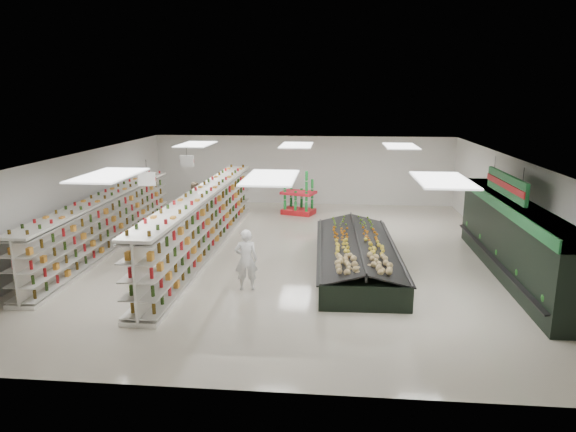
# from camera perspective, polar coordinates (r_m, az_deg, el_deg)

# --- Properties ---
(floor) EXTENTS (16.00, 16.00, 0.00)m
(floor) POSITION_cam_1_polar(r_m,az_deg,el_deg) (16.84, -0.14, -4.22)
(floor) COLOR beige
(floor) RESTS_ON ground
(ceiling) EXTENTS (14.00, 16.00, 0.02)m
(ceiling) POSITION_cam_1_polar(r_m,az_deg,el_deg) (16.16, -0.15, 6.66)
(ceiling) COLOR white
(ceiling) RESTS_ON wall_back
(wall_back) EXTENTS (14.00, 0.02, 3.20)m
(wall_back) POSITION_cam_1_polar(r_m,az_deg,el_deg) (24.28, 1.65, 5.10)
(wall_back) COLOR white
(wall_back) RESTS_ON floor
(wall_front) EXTENTS (14.00, 0.02, 3.20)m
(wall_front) POSITION_cam_1_polar(r_m,az_deg,el_deg) (8.84, -5.14, -9.94)
(wall_front) COLOR white
(wall_front) RESTS_ON floor
(wall_left) EXTENTS (0.02, 16.00, 3.20)m
(wall_left) POSITION_cam_1_polar(r_m,az_deg,el_deg) (18.44, -22.35, 1.45)
(wall_left) COLOR white
(wall_left) RESTS_ON floor
(wall_right) EXTENTS (0.02, 16.00, 3.20)m
(wall_right) POSITION_cam_1_polar(r_m,az_deg,el_deg) (17.25, 23.69, 0.56)
(wall_right) COLOR white
(wall_right) RESTS_ON floor
(produce_wall_case) EXTENTS (0.93, 8.00, 2.20)m
(produce_wall_case) POSITION_cam_1_polar(r_m,az_deg,el_deg) (15.79, 23.61, -1.88)
(produce_wall_case) COLOR black
(produce_wall_case) RESTS_ON floor
(aisle_sign_near) EXTENTS (0.52, 0.06, 0.75)m
(aisle_sign_near) POSITION_cam_1_polar(r_m,az_deg,el_deg) (15.14, -15.40, 4.01)
(aisle_sign_near) COLOR white
(aisle_sign_near) RESTS_ON ceiling
(aisle_sign_far) EXTENTS (0.52, 0.06, 0.75)m
(aisle_sign_far) POSITION_cam_1_polar(r_m,az_deg,el_deg) (18.89, -11.17, 6.01)
(aisle_sign_far) COLOR white
(aisle_sign_far) RESTS_ON ceiling
(hortifruti_banner) EXTENTS (0.12, 3.20, 0.95)m
(hortifruti_banner) POSITION_cam_1_polar(r_m,az_deg,el_deg) (15.42, 23.09, 3.20)
(hortifruti_banner) COLOR #1E7236
(hortifruti_banner) RESTS_ON ceiling
(gondola_left) EXTENTS (0.91, 10.50, 1.82)m
(gondola_left) POSITION_cam_1_polar(r_m,az_deg,el_deg) (18.32, -19.40, -0.84)
(gondola_left) COLOR white
(gondola_left) RESTS_ON floor
(gondola_center) EXTENTS (1.02, 11.77, 2.04)m
(gondola_center) POSITION_cam_1_polar(r_m,az_deg,el_deg) (17.14, -9.24, -0.83)
(gondola_center) COLOR white
(gondola_center) RESTS_ON floor
(produce_island) EXTENTS (2.57, 6.61, 0.98)m
(produce_island) POSITION_cam_1_polar(r_m,az_deg,el_deg) (15.51, 7.63, -4.18)
(produce_island) COLOR black
(produce_island) RESTS_ON floor
(soda_endcap) EXTENTS (1.62, 1.34, 1.78)m
(soda_endcap) POSITION_cam_1_polar(r_m,az_deg,el_deg) (22.22, 1.19, 2.40)
(soda_endcap) COLOR red
(soda_endcap) RESTS_ON floor
(shopper_main) EXTENTS (0.66, 0.49, 1.67)m
(shopper_main) POSITION_cam_1_polar(r_m,az_deg,el_deg) (13.64, -4.67, -4.86)
(shopper_main) COLOR white
(shopper_main) RESTS_ON floor
(shopper_background) EXTENTS (0.60, 0.84, 1.58)m
(shopper_background) POSITION_cam_1_polar(r_m,az_deg,el_deg) (21.58, -10.19, 1.67)
(shopper_background) COLOR #947F5B
(shopper_background) RESTS_ON floor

